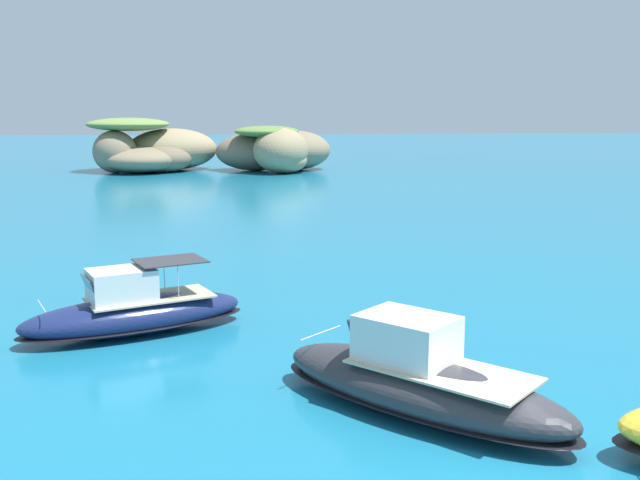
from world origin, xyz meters
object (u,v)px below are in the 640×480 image
object	(u,v)px
islet_large	(150,152)
motorboat_charcoal	(418,382)
islet_small	(278,150)
motorboat_navy	(133,312)

from	to	relation	value
islet_large	motorboat_charcoal	size ratio (longest dim) A/B	2.38
islet_small	motorboat_navy	xyz separation A→B (m)	(-8.55, -65.26, -1.76)
motorboat_charcoal	motorboat_navy	world-z (taller)	motorboat_charcoal
islet_small	motorboat_navy	distance (m)	65.84
motorboat_charcoal	motorboat_navy	bearing A→B (deg)	136.85
islet_small	motorboat_navy	size ratio (longest dim) A/B	2.05
motorboat_charcoal	islet_small	bearing A→B (deg)	89.71
islet_large	motorboat_navy	xyz separation A→B (m)	(7.10, -67.63, -1.55)
islet_small	motorboat_charcoal	bearing A→B (deg)	-90.29
motorboat_navy	islet_large	bearing A→B (deg)	96.00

